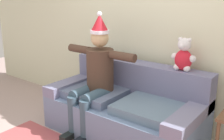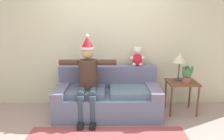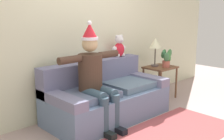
% 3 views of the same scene
% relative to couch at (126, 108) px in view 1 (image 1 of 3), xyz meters
% --- Properties ---
extents(back_wall, '(7.00, 0.10, 2.70)m').
position_rel_couch_xyz_m(back_wall, '(0.00, 0.54, 1.02)').
color(back_wall, beige).
rests_on(back_wall, ground_plane).
extents(couch, '(1.90, 0.93, 0.86)m').
position_rel_couch_xyz_m(couch, '(0.00, 0.00, 0.00)').
color(couch, slate).
rests_on(couch, ground_plane).
extents(person_seated, '(1.02, 0.77, 1.51)m').
position_rel_couch_xyz_m(person_seated, '(-0.35, -0.17, 0.43)').
color(person_seated, '#473124').
rests_on(person_seated, ground_plane).
extents(teddy_bear, '(0.29, 0.17, 0.38)m').
position_rel_couch_xyz_m(teddy_bear, '(0.58, 0.29, 0.70)').
color(teddy_bear, red).
rests_on(teddy_bear, couch).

